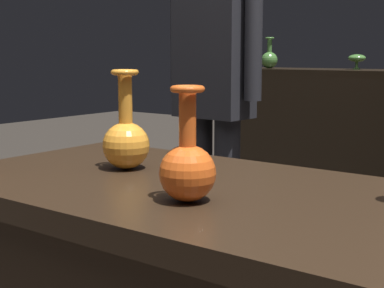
% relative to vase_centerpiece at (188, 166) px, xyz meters
% --- Properties ---
extents(vase_centerpiece, '(0.11, 0.11, 0.22)m').
position_rel_vase_centerpiece_xyz_m(vase_centerpiece, '(0.00, 0.00, 0.00)').
color(vase_centerpiece, '#E55B1E').
rests_on(vase_centerpiece, display_plinth).
extents(vase_right_accent, '(0.12, 0.12, 0.24)m').
position_rel_vase_centerpiece_xyz_m(vase_right_accent, '(-0.31, 0.16, 0.00)').
color(vase_right_accent, orange).
rests_on(vase_right_accent, display_plinth).
extents(shelf_vase_left, '(0.10, 0.10, 0.09)m').
position_rel_vase_centerpiece_xyz_m(shelf_vase_left, '(-0.59, 2.35, 0.18)').
color(shelf_vase_left, '#477A38').
rests_on(shelf_vase_left, back_display_shelf).
extents(shelf_vase_far_left, '(0.10, 0.10, 0.19)m').
position_rel_vase_centerpiece_xyz_m(shelf_vase_far_left, '(-1.11, 2.27, 0.18)').
color(shelf_vase_far_left, '#477A38').
rests_on(shelf_vase_far_left, back_display_shelf).
extents(visitor_near_left, '(0.47, 0.20, 1.65)m').
position_rel_vase_centerpiece_xyz_m(visitor_near_left, '(-0.75, 1.15, 0.10)').
color(visitor_near_left, '#232328').
rests_on(visitor_near_left, ground_plane).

